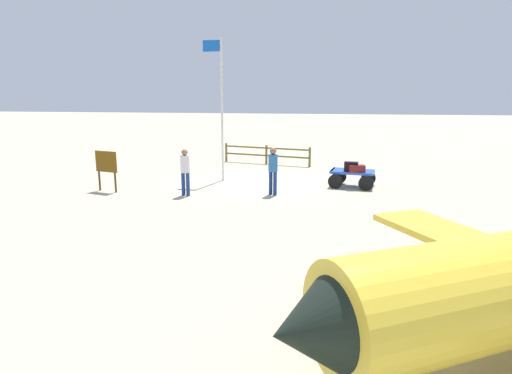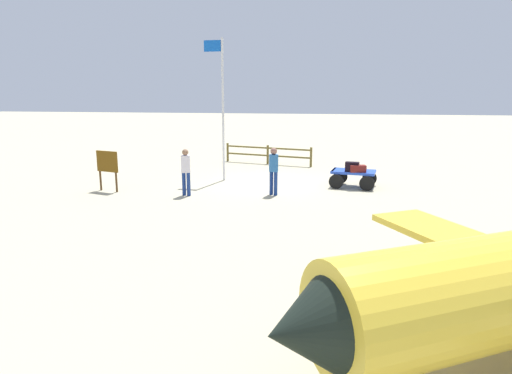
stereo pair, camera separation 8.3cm
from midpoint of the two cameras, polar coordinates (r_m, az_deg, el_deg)
name	(u,v)px [view 2 (the right image)]	position (r m, az deg, el deg)	size (l,w,h in m)	color
ground_plane	(268,183)	(19.12, 1.69, 0.53)	(120.00, 120.00, 0.00)	#B9AF8D
luggage_cart	(353,176)	(18.63, 12.32, 1.43)	(1.96, 1.49, 0.68)	blue
suitcase_olive	(358,169)	(18.24, 12.92, 2.29)	(0.67, 0.44, 0.27)	maroon
suitcase_dark	(352,167)	(18.31, 12.22, 2.53)	(0.57, 0.36, 0.38)	black
suitcase_navy	(353,166)	(19.02, 12.37, 2.67)	(0.52, 0.40, 0.25)	maroon
worker_lead	(274,167)	(16.70, 2.39, 2.53)	(0.47, 0.47, 1.78)	navy
worker_trailing	(186,169)	(16.78, -8.77, 2.33)	(0.41, 0.41, 1.75)	navy
flagpole	(222,102)	(19.39, -4.27, 10.71)	(0.83, 0.10, 5.99)	silver
signboard	(107,165)	(18.25, -18.24, 2.69)	(0.98, 0.34, 1.58)	#4C3319
wooden_fence	(268,153)	(24.04, 1.60, 4.34)	(4.78, 1.30, 1.01)	brown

